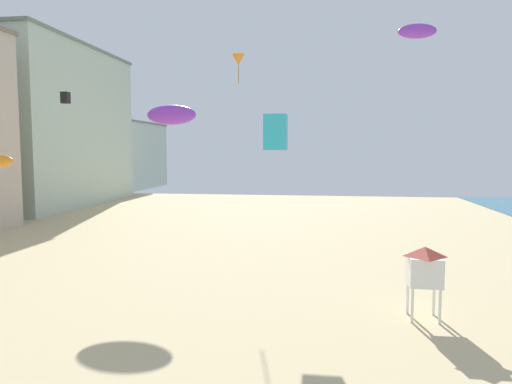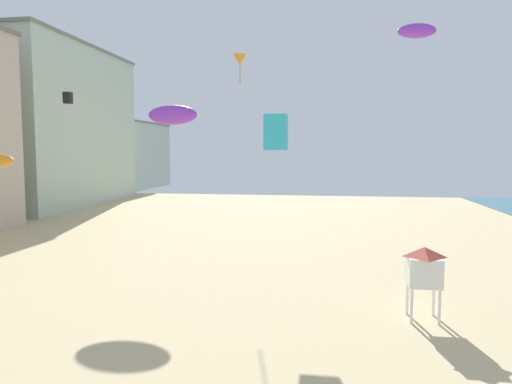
{
  "view_description": "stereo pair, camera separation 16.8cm",
  "coord_description": "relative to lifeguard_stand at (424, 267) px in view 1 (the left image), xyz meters",
  "views": [
    {
      "loc": [
        5.86,
        -1.07,
        5.87
      ],
      "look_at": [
        3.02,
        18.73,
        4.09
      ],
      "focal_mm": 33.25,
      "sensor_mm": 36.0,
      "label": 1
    },
    {
      "loc": [
        6.02,
        -1.04,
        5.87
      ],
      "look_at": [
        3.02,
        18.73,
        4.09
      ],
      "focal_mm": 33.25,
      "sensor_mm": 36.0,
      "label": 2
    }
  ],
  "objects": [
    {
      "name": "lifeguard_stand",
      "position": [
        0.0,
        0.0,
        0.0
      ],
      "size": [
        1.1,
        1.1,
        2.55
      ],
      "rotation": [
        0.0,
        0.0,
        -0.24
      ],
      "color": "white",
      "rests_on": "ground"
    },
    {
      "name": "boardwalk_hotel_far",
      "position": [
        -35.01,
        51.59,
        3.2
      ],
      "size": [
        10.63,
        18.07,
        10.07
      ],
      "color": "#B7C6B2",
      "rests_on": "ground"
    },
    {
      "name": "kite_orange_delta",
      "position": [
        -9.12,
        14.42,
        9.92
      ],
      "size": [
        0.82,
        0.82,
        1.87
      ],
      "color": "orange"
    },
    {
      "name": "kite_purple_parafoil",
      "position": [
        -0.41,
        0.37,
        8.05
      ],
      "size": [
        1.28,
        0.36,
        0.5
      ],
      "color": "purple"
    },
    {
      "name": "kite_purple_parafoil_2",
      "position": [
        -12.04,
        9.29,
        6.0
      ],
      "size": [
        2.85,
        0.79,
        1.11
      ],
      "color": "purple"
    },
    {
      "name": "kite_cyan_box",
      "position": [
        -5.7,
        4.98,
        4.83
      ],
      "size": [
        1.03,
        1.03,
        1.62
      ],
      "color": "#2DB7CC"
    },
    {
      "name": "kite_black_box",
      "position": [
        -22.26,
        15.98,
        7.83
      ],
      "size": [
        0.53,
        0.53,
        0.83
      ],
      "color": "black"
    },
    {
      "name": "boardwalk_hotel_mid",
      "position": [
        -35.01,
        30.17,
        6.51
      ],
      "size": [
        15.27,
        21.11,
        16.68
      ],
      "color": "#B7C6B2",
      "rests_on": "ground"
    }
  ]
}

